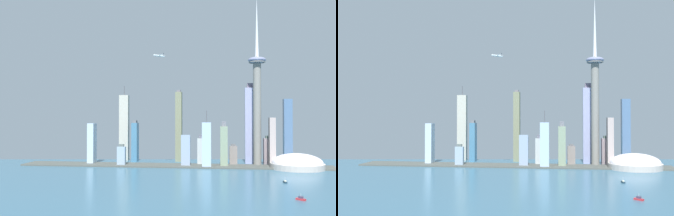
# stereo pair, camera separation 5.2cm
# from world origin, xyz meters

# --- Properties ---
(waterfront_pier) EXTENTS (680.45, 70.12, 2.81)m
(waterfront_pier) POSITION_xyz_m (0.00, 485.00, 1.40)
(waterfront_pier) COLOR #474C47
(waterfront_pier) RESTS_ON ground
(observation_tower) EXTENTS (39.85, 39.85, 378.08)m
(observation_tower) POSITION_xyz_m (180.25, 518.89, 164.46)
(observation_tower) COLOR slate
(observation_tower) RESTS_ON ground
(stadium_dome) EXTENTS (109.63, 109.63, 41.02)m
(stadium_dome) POSITION_xyz_m (256.46, 471.67, 10.42)
(stadium_dome) COLOR #AAA49E
(stadium_dome) RESTS_ON ground
(skyscraper_0) EXTENTS (12.67, 24.02, 106.61)m
(skyscraper_0) POSITION_xyz_m (209.05, 494.20, 53.30)
(skyscraper_0) COLOR #A39490
(skyscraper_0) RESTS_ON ground
(skyscraper_1) EXTENTS (17.94, 12.34, 47.60)m
(skyscraper_1) POSITION_xyz_m (-118.58, 478.40, 22.18)
(skyscraper_1) COLOR #8BA1BA
(skyscraper_1) RESTS_ON ground
(skyscraper_2) EXTENTS (16.11, 18.14, 68.10)m
(skyscraper_2) POSITION_xyz_m (55.55, 517.20, 31.51)
(skyscraper_2) COLOR #B1BCBC
(skyscraper_2) RESTS_ON ground
(skyscraper_3) EXTENTS (15.84, 25.29, 98.61)m
(skyscraper_3) POSITION_xyz_m (106.32, 494.16, 45.82)
(skyscraper_3) COLOR gray
(skyscraper_3) RESTS_ON ground
(skyscraper_4) EXTENTS (22.97, 14.98, 185.74)m
(skyscraper_4) POSITION_xyz_m (-139.47, 588.32, 81.29)
(skyscraper_4) COLOR #AAAB9F
(skyscraper_4) RESTS_ON ground
(skyscraper_5) EXTENTS (15.22, 22.28, 173.84)m
(skyscraper_5) POSITION_xyz_m (-1.57, 582.96, 85.25)
(skyscraper_5) COLOR #6E7357
(skyscraper_5) RESTS_ON ground
(skyscraper_6) EXTENTS (18.73, 21.38, 148.98)m
(skyscraper_6) POSITION_xyz_m (251.40, 551.83, 74.49)
(skyscraper_6) COLOR #46648A
(skyscraper_6) RESTS_ON ground
(skyscraper_7) EXTENTS (25.14, 15.78, 186.37)m
(skyscraper_7) POSITION_xyz_m (168.23, 555.80, 89.83)
(skyscraper_7) COLOR #8F95BD
(skyscraper_7) RESTS_ON ground
(skyscraper_8) EXTENTS (14.78, 26.07, 93.26)m
(skyscraper_8) POSITION_xyz_m (-194.49, 502.82, 46.63)
(skyscraper_8) COLOR #A9BFD6
(skyscraper_8) RESTS_ON ground
(skyscraper_9) EXTENTS (19.21, 16.81, 121.85)m
(skyscraper_9) POSITION_xyz_m (69.45, 471.17, 48.25)
(skyscraper_9) COLOR #9EB9D4
(skyscraper_9) RESTS_ON ground
(skyscraper_10) EXTENTS (22.60, 19.01, 65.44)m
(skyscraper_10) POSITION_xyz_m (206.75, 537.54, 30.94)
(skyscraper_10) COLOR gray
(skyscraper_10) RESTS_ON ground
(skyscraper_11) EXTENTS (19.60, 12.37, 68.69)m
(skyscraper_11) POSITION_xyz_m (23.71, 484.12, 34.35)
(skyscraper_11) COLOR #889AB5
(skyscraper_11) RESTS_ON ground
(skyscraper_12) EXTENTS (17.03, 14.21, 47.62)m
(skyscraper_12) POSITION_xyz_m (127.47, 518.78, 22.37)
(skyscraper_12) COLOR slate
(skyscraper_12) RESTS_ON ground
(skyscraper_13) EXTENTS (13.50, 26.54, 99.38)m
(skyscraper_13) POSITION_xyz_m (-108.03, 572.35, 47.82)
(skyscraper_13) COLOR teal
(skyscraper_13) RESTS_ON ground
(boat_0) EXTENTS (5.20, 13.38, 9.25)m
(boat_0) POSITION_xyz_m (203.05, 293.63, 1.43)
(boat_0) COLOR #152A37
(boat_0) RESTS_ON ground
(boat_2) EXTENTS (12.63, 12.02, 8.51)m
(boat_2) POSITION_xyz_m (200.82, 157.87, 1.84)
(boat_2) COLOR #AE282E
(boat_2) RESTS_ON ground
(airplane) EXTENTS (22.25, 23.26, 8.14)m
(airplane) POSITION_xyz_m (-27.07, 427.82, 234.79)
(airplane) COLOR white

